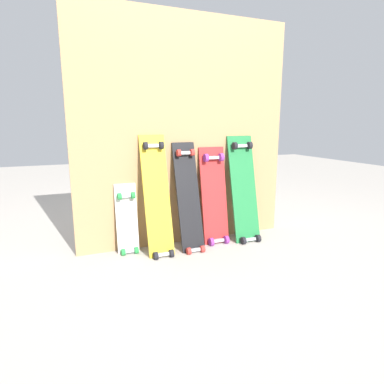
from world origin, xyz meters
name	(u,v)px	position (x,y,z in m)	size (l,w,h in m)	color
ground_plane	(189,243)	(0.00, 0.00, 0.00)	(12.00, 12.00, 0.00)	#B2AAA0
plywood_wall_panel	(185,133)	(0.00, 0.07, 0.90)	(1.79, 0.04, 1.81)	tan
skateboard_white	(127,223)	(-0.51, 0.00, 0.23)	(0.16, 0.14, 0.60)	silver
skateboard_yellow	(157,200)	(-0.29, -0.09, 0.41)	(0.20, 0.31, 0.97)	gold
skateboard_black	(189,201)	(-0.04, -0.09, 0.38)	(0.18, 0.31, 0.91)	black
skateboard_red	(214,199)	(0.21, -0.04, 0.36)	(0.22, 0.22, 0.85)	#B22626
skateboard_green	(244,193)	(0.48, -0.08, 0.41)	(0.23, 0.28, 0.95)	#1E7238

